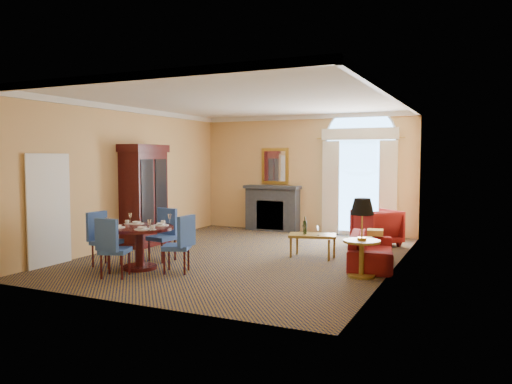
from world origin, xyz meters
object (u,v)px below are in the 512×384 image
at_px(armoire, 144,197).
at_px(sofa, 371,249).
at_px(armchair, 377,227).
at_px(dining_table, 140,238).
at_px(coffee_table, 312,236).
at_px(side_table, 362,227).

xyz_separation_m(armoire, sofa, (5.27, 0.08, -0.83)).
bearing_deg(armchair, dining_table, 3.29).
height_order(armoire, dining_table, armoire).
xyz_separation_m(armchair, coffee_table, (-0.91, -2.01, 0.03)).
distance_m(armchair, coffee_table, 2.21).
xyz_separation_m(coffee_table, side_table, (1.29, -1.20, 0.41)).
xyz_separation_m(armoire, coffee_table, (4.03, 0.24, -0.68)).
bearing_deg(coffee_table, armchair, 49.93).
height_order(dining_table, sofa, dining_table).
relative_size(armchair, side_table, 0.70).
bearing_deg(dining_table, sofa, 29.46).
height_order(armoire, coffee_table, armoire).
bearing_deg(armchair, side_table, 48.77).
bearing_deg(armchair, coffee_table, 17.69).
xyz_separation_m(armchair, side_table, (0.38, -3.21, 0.43)).
bearing_deg(coffee_table, side_table, -58.71).
bearing_deg(armoire, side_table, -10.25).
height_order(coffee_table, side_table, side_table).
relative_size(sofa, armchair, 2.17).
bearing_deg(side_table, armchair, 96.77).
xyz_separation_m(dining_table, sofa, (3.79, 2.14, -0.28)).
distance_m(sofa, armchair, 2.20).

